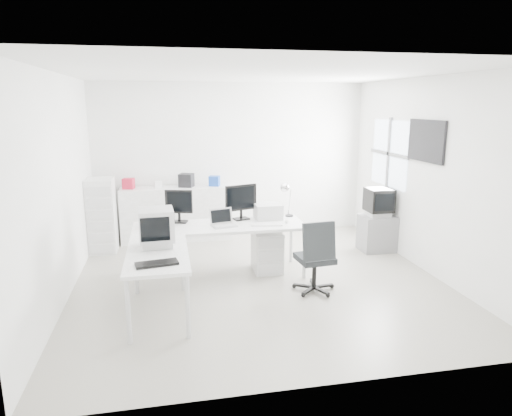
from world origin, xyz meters
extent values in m
cube|color=beige|center=(0.00, 0.00, 0.00)|extent=(5.00, 5.00, 0.01)
cube|color=white|center=(0.00, 0.00, 2.80)|extent=(5.00, 5.00, 0.01)
cube|color=white|center=(0.00, 2.50, 1.40)|extent=(5.00, 0.02, 2.80)
cube|color=white|center=(-2.50, 0.00, 1.40)|extent=(0.02, 5.00, 2.80)
cube|color=white|center=(2.50, 0.00, 1.40)|extent=(0.02, 5.00, 2.80)
cube|color=white|center=(0.20, 0.37, 0.30)|extent=(0.40, 0.50, 0.60)
cube|color=black|center=(-1.35, 0.42, 0.82)|extent=(0.46, 0.40, 0.14)
cube|color=white|center=(0.15, 0.17, 0.76)|extent=(0.46, 0.20, 0.02)
sphere|color=white|center=(0.45, 0.22, 0.78)|extent=(0.06, 0.06, 0.06)
cube|color=silver|center=(0.25, 0.54, 0.86)|extent=(0.40, 0.34, 0.22)
cube|color=black|center=(-1.35, -1.18, 0.76)|extent=(0.47, 0.25, 0.03)
cube|color=slate|center=(2.22, 0.95, 0.30)|extent=(0.55, 0.45, 0.60)
cube|color=white|center=(-1.06, 2.24, 0.48)|extent=(1.94, 0.48, 0.97)
cube|color=red|center=(-1.86, 2.24, 1.06)|extent=(0.22, 0.20, 0.18)
cube|color=white|center=(-1.36, 2.24, 1.03)|extent=(0.14, 0.13, 0.12)
cube|color=black|center=(-0.86, 2.24, 1.09)|extent=(0.30, 0.29, 0.24)
cube|color=#1844AE|center=(-0.36, 2.24, 1.06)|extent=(0.22, 0.21, 0.18)
cylinder|color=white|center=(-2.16, 2.28, 1.08)|extent=(0.07, 0.07, 0.22)
cube|color=white|center=(-2.28, 1.79, 0.62)|extent=(0.43, 0.51, 1.23)
camera|label=1|loc=(-1.21, -5.87, 2.42)|focal=32.00mm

